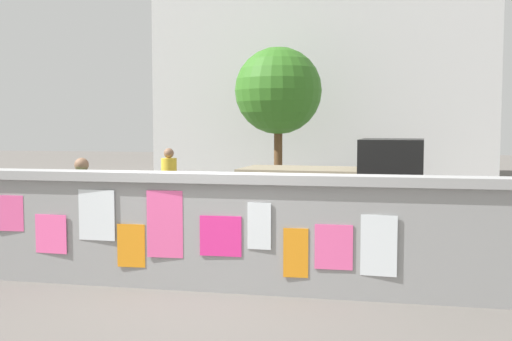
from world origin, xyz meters
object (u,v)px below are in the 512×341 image
(bicycle_near, at_px, (148,216))
(person_bystander, at_px, (169,177))
(auto_rickshaw_truck, at_px, (341,186))
(bicycle_far, at_px, (406,247))
(motorcycle, at_px, (243,236))
(tree_roadside, at_px, (278,91))
(person_walking, at_px, (82,198))

(bicycle_near, height_order, person_bystander, person_bystander)
(auto_rickshaw_truck, distance_m, bicycle_far, 3.53)
(motorcycle, height_order, bicycle_near, bicycle_near)
(motorcycle, xyz_separation_m, bicycle_far, (2.39, 0.14, -0.10))
(bicycle_near, distance_m, person_bystander, 1.72)
(motorcycle, xyz_separation_m, person_bystander, (-2.53, 3.82, 0.52))
(bicycle_near, relative_size, tree_roadside, 0.37)
(bicycle_near, bearing_deg, auto_rickshaw_truck, 18.41)
(motorcycle, height_order, person_walking, person_walking)
(bicycle_far, bearing_deg, auto_rickshaw_truck, 109.29)
(bicycle_near, height_order, tree_roadside, tree_roadside)
(motorcycle, bearing_deg, bicycle_near, 137.20)
(auto_rickshaw_truck, height_order, bicycle_near, auto_rickshaw_truck)
(person_bystander, relative_size, tree_roadside, 0.36)
(person_bystander, bearing_deg, tree_roadside, 75.13)
(bicycle_far, height_order, person_walking, person_walking)
(motorcycle, bearing_deg, bicycle_far, 3.33)
(person_bystander, distance_m, tree_roadside, 6.19)
(auto_rickshaw_truck, height_order, motorcycle, auto_rickshaw_truck)
(bicycle_near, relative_size, bicycle_far, 1.00)
(auto_rickshaw_truck, bearing_deg, tree_roadside, 110.86)
(bicycle_near, height_order, person_walking, person_walking)
(person_bystander, bearing_deg, bicycle_far, -36.74)
(motorcycle, bearing_deg, tree_roadside, 96.33)
(bicycle_far, relative_size, person_walking, 1.03)
(auto_rickshaw_truck, bearing_deg, person_walking, -136.23)
(bicycle_far, bearing_deg, motorcycle, -176.67)
(person_walking, xyz_separation_m, person_bystander, (-0.02, 3.98, 0.00))
(motorcycle, relative_size, bicycle_near, 1.12)
(person_walking, xyz_separation_m, tree_roadside, (1.47, 9.59, 2.16))
(auto_rickshaw_truck, relative_size, motorcycle, 1.97)
(person_bystander, bearing_deg, motorcycle, -56.41)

